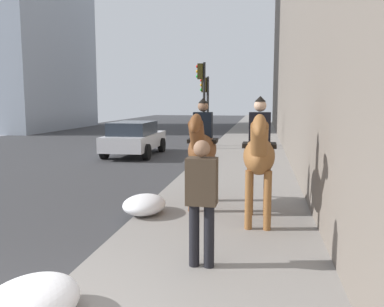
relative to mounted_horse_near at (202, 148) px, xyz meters
name	(u,v)px	position (x,y,z in m)	size (l,w,h in m)	color
mounted_horse_near	(202,148)	(0.00, 0.00, 0.00)	(2.15, 0.61, 2.26)	brown
mounted_horse_far	(259,154)	(-0.95, -1.16, 0.03)	(2.15, 0.60, 2.29)	brown
pedestrian_greeting	(202,195)	(-3.03, -0.44, -0.26)	(0.27, 0.41, 1.70)	black
car_near_lane	(134,138)	(8.23, 4.10, -0.60)	(4.16, 1.99, 1.44)	silver
traffic_light_near_curb	(202,92)	(10.27, 1.51, 1.33)	(0.20, 0.44, 4.03)	black
traffic_light_far_curb	(206,100)	(11.41, 1.50, 0.98)	(0.20, 0.44, 3.46)	black
snow_pile_near	(29,304)	(-4.71, 1.04, -1.03)	(1.20, 0.92, 0.42)	white
snow_pile_far	(144,204)	(-0.71, 1.04, -1.06)	(1.07, 0.82, 0.37)	white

